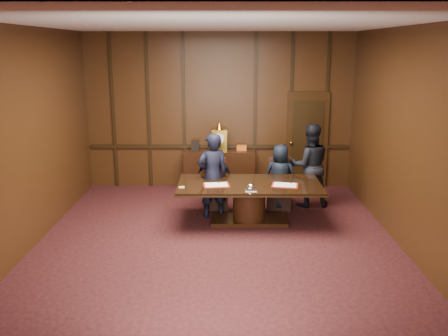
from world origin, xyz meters
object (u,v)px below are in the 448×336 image
signatory_right (280,177)px  witness_right (310,165)px  signatory_left (215,177)px  witness_left (213,175)px  sideboard (220,168)px  conference_table (249,196)px

signatory_right → witness_right: 0.66m
signatory_right → witness_right: bearing=-148.2°
signatory_left → witness_right: bearing=-156.6°
signatory_left → signatory_right: 1.30m
signatory_left → witness_left: witness_left is taller
signatory_left → witness_right: witness_right is taller
signatory_left → witness_left: size_ratio=0.81×
sideboard → witness_left: (-0.11, -1.82, 0.33)m
conference_table → witness_right: witness_right is taller
conference_table → witness_left: 0.82m
sideboard → witness_left: size_ratio=0.98×
sideboard → signatory_left: (-0.08, -1.36, 0.17)m
sideboard → signatory_left: 1.37m
sideboard → signatory_right: sideboard is taller
sideboard → signatory_right: (1.22, -1.36, 0.18)m
sideboard → witness_right: witness_right is taller
conference_table → sideboard: bearing=104.9°
witness_left → conference_table: bearing=136.0°
conference_table → signatory_left: 1.04m
sideboard → conference_table: bearing=-75.1°
signatory_left → signatory_right: signatory_right is taller
signatory_right → witness_right: witness_right is taller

